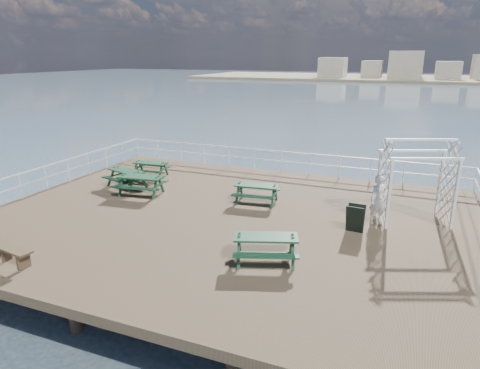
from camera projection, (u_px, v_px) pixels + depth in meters
name	position (u px, v px, depth m)	size (l,w,h in m)	color
ground	(228.00, 220.00, 16.05)	(18.00, 14.00, 0.30)	brown
sea_backdrop	(441.00, 76.00, 130.44)	(300.00, 300.00, 9.20)	#384E5F
railing	(251.00, 176.00, 18.05)	(17.77, 13.76, 1.10)	silver
picnic_table_a	(150.00, 166.00, 21.10)	(1.76, 1.47, 0.81)	#163D24
picnic_table_b	(141.00, 181.00, 18.35)	(2.07, 1.75, 0.92)	#163D24
picnic_table_c	(257.00, 190.00, 17.34)	(1.90, 1.60, 0.85)	#163D24
picnic_table_d	(126.00, 175.00, 19.42)	(2.17, 1.93, 0.88)	#163D24
picnic_table_e	(266.00, 243.00, 12.37)	(2.24, 2.02, 0.90)	#163D24
flat_bench_far	(8.00, 250.00, 12.33)	(1.84, 0.69, 0.52)	brown
trellis_arbor	(416.00, 186.00, 15.04)	(2.77, 2.12, 3.06)	silver
sandwich_board	(355.00, 219.00, 14.48)	(0.62, 0.48, 0.97)	black
person	(378.00, 200.00, 15.09)	(0.65, 0.43, 1.79)	white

